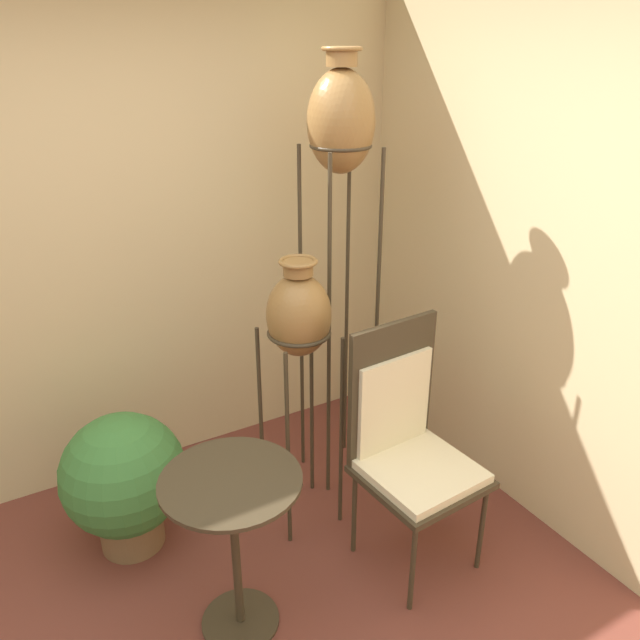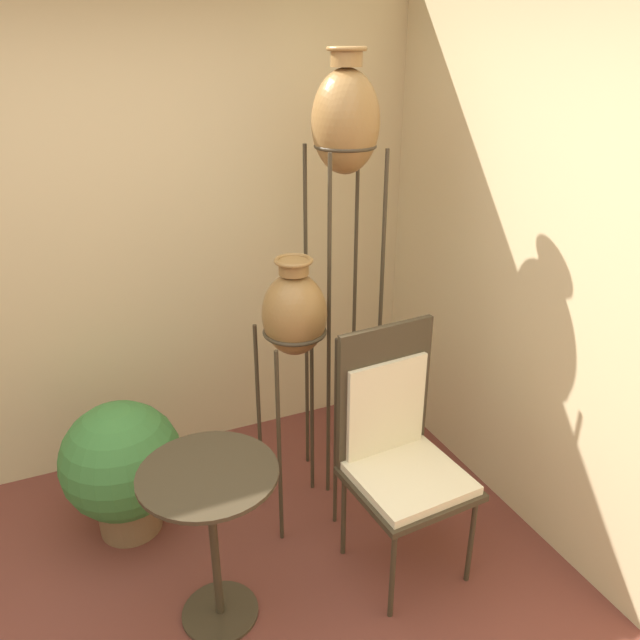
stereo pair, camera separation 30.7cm
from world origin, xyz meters
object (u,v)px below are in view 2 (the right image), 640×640
vase_stand_medium (295,318)px  side_table (211,513)px  potted_plant (123,465)px  vase_stand_tall (345,133)px  chair (398,444)px

vase_stand_medium → side_table: (-0.56, -0.47, -0.57)m
side_table → potted_plant: size_ratio=1.07×
side_table → vase_stand_medium: bearing=40.0°
vase_stand_tall → vase_stand_medium: (-0.36, -0.24, -0.78)m
potted_plant → vase_stand_tall: bearing=-0.1°
vase_stand_tall → chair: bearing=-94.4°
chair → side_table: (-0.87, -0.01, -0.08)m
vase_stand_medium → chair: bearing=-55.9°
vase_stand_tall → potted_plant: vase_stand_tall is taller
chair → side_table: 0.87m
vase_stand_tall → side_table: bearing=-142.6°
chair → potted_plant: 1.36m
chair → potted_plant: size_ratio=1.65×
chair → potted_plant: bearing=144.8°
side_table → potted_plant: side_table is taller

